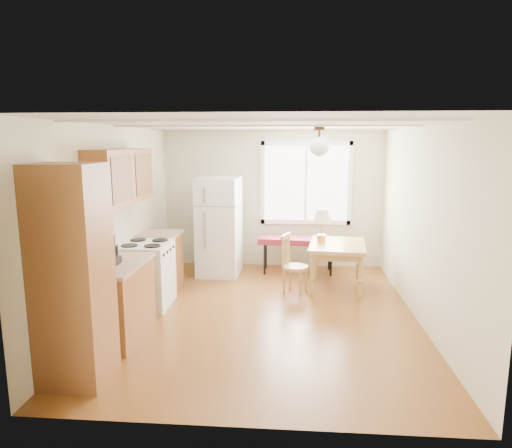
# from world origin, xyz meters

# --- Properties ---
(room_shell) EXTENTS (4.60, 5.60, 2.62)m
(room_shell) POSITION_xyz_m (0.00, 0.00, 1.25)
(room_shell) COLOR #582F12
(room_shell) RESTS_ON ground
(kitchen_run) EXTENTS (0.65, 3.40, 2.20)m
(kitchen_run) POSITION_xyz_m (-1.72, -0.63, 0.84)
(kitchen_run) COLOR brown
(kitchen_run) RESTS_ON ground
(window_unit) EXTENTS (1.64, 0.05, 1.51)m
(window_unit) POSITION_xyz_m (0.60, 2.47, 1.55)
(window_unit) COLOR white
(window_unit) RESTS_ON room_shell
(pendant_light) EXTENTS (0.26, 0.26, 0.40)m
(pendant_light) POSITION_xyz_m (0.70, 0.40, 2.24)
(pendant_light) COLOR #312015
(pendant_light) RESTS_ON room_shell
(refrigerator) EXTENTS (0.74, 0.75, 1.69)m
(refrigerator) POSITION_xyz_m (-0.90, 1.81, 0.85)
(refrigerator) COLOR white
(refrigerator) RESTS_ON ground
(bench) EXTENTS (1.40, 0.62, 0.63)m
(bench) POSITION_xyz_m (0.46, 2.05, 0.56)
(bench) COLOR maroon
(bench) RESTS_ON ground
(dining_table) EXTENTS (0.97, 1.22, 0.71)m
(dining_table) POSITION_xyz_m (1.08, 1.26, 0.61)
(dining_table) COLOR #A27C3E
(dining_table) RESTS_ON ground
(chair) EXTENTS (0.44, 0.43, 0.89)m
(chair) POSITION_xyz_m (0.34, 0.94, 0.51)
(chair) COLOR #A27C3E
(chair) RESTS_ON ground
(table_lamp) EXTENTS (0.30, 0.30, 0.53)m
(table_lamp) POSITION_xyz_m (0.83, 1.35, 1.09)
(table_lamp) COLOR gold
(table_lamp) RESTS_ON dining_table
(coffee_maker) EXTENTS (0.19, 0.25, 0.37)m
(coffee_maker) POSITION_xyz_m (-1.72, -0.93, 1.04)
(coffee_maker) COLOR black
(coffee_maker) RESTS_ON kitchen_run
(kettle) EXTENTS (0.14, 0.14, 0.26)m
(kettle) POSITION_xyz_m (-1.74, -0.81, 1.01)
(kettle) COLOR red
(kettle) RESTS_ON kitchen_run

